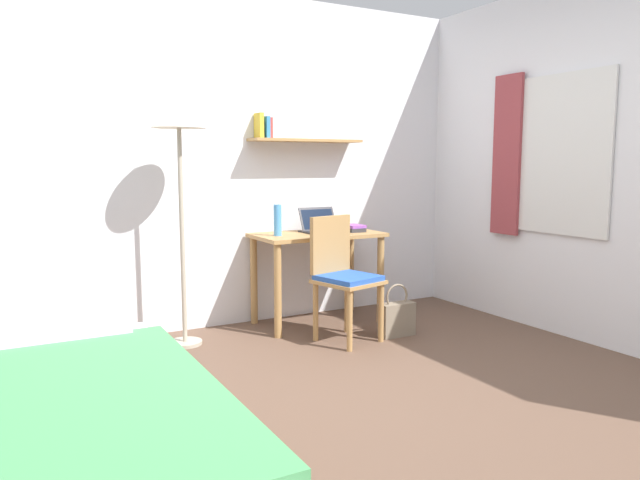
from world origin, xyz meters
name	(u,v)px	position (x,y,z in m)	size (l,w,h in m)	color
ground_plane	(379,411)	(0.00, 0.00, 0.00)	(5.28, 5.28, 0.00)	brown
wall_back	(236,161)	(0.01, 2.02, 1.30)	(4.40, 0.27, 2.60)	white
wall_right	(630,161)	(2.02, 0.04, 1.30)	(0.10, 4.40, 2.60)	white
bed	(83,449)	(-1.47, -0.21, 0.24)	(0.92, 1.97, 0.54)	#B2844C
desk	(317,251)	(0.56, 1.70, 0.59)	(1.01, 0.55, 0.73)	#B2844C
desk_chair	(342,273)	(0.50, 1.20, 0.50)	(0.49, 0.50, 0.90)	#B2844C
standing_lamp	(179,128)	(-0.55, 1.63, 1.53)	(0.37, 0.37, 1.75)	#B2A893
laptop	(320,226)	(0.62, 1.77, 0.78)	(0.32, 0.22, 0.20)	black
water_bottle	(278,220)	(0.20, 1.68, 0.85)	(0.06, 0.06, 0.24)	#4C99DB
book_stack	(353,228)	(0.88, 1.66, 0.76)	(0.16, 0.23, 0.05)	#333338
handbag	(397,318)	(0.90, 1.08, 0.14)	(0.28, 0.11, 0.40)	gray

